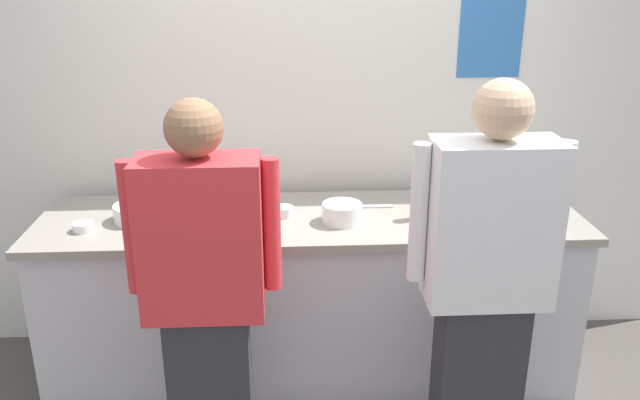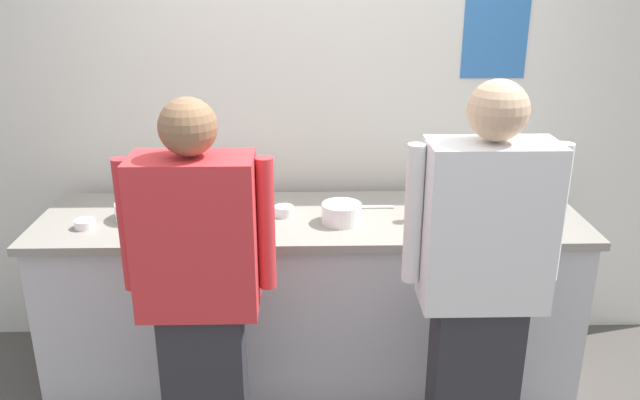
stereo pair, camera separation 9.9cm
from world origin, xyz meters
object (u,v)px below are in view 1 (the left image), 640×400
ramekin_green_sauce (171,201)px  sheet_tray (489,209)px  plate_stack_front (137,213)px  ramekin_orange_sauce (284,211)px  plate_stack_rear (342,213)px  chefs_knife (362,206)px  deli_cup (439,213)px  mixing_bowl_steel (214,211)px  chef_center (486,281)px  squeeze_bottle_primary (419,203)px  chef_near_left (205,294)px  ramekin_red_sauce (83,227)px

ramekin_green_sauce → sheet_tray: bearing=-5.9°
plate_stack_front → ramekin_orange_sauce: plate_stack_front is taller
plate_stack_rear → chefs_knife: bearing=58.9°
ramekin_green_sauce → deli_cup: (1.33, -0.31, 0.03)m
plate_stack_rear → deli_cup: deli_cup is taller
mixing_bowl_steel → deli_cup: bearing=-4.2°
chef_center → deli_cup: bearing=94.8°
plate_stack_front → deli_cup: bearing=-4.2°
squeeze_bottle_primary → ramekin_orange_sauce: bearing=173.2°
chef_near_left → deli_cup: 1.22m
chef_near_left → plate_stack_rear: chef_near_left is taller
ramekin_orange_sauce → deli_cup: size_ratio=1.01×
squeeze_bottle_primary → deli_cup: 0.11m
plate_stack_rear → deli_cup: bearing=-4.1°
chef_center → squeeze_bottle_primary: size_ratio=9.38×
plate_stack_front → squeeze_bottle_primary: 1.37m
ramekin_green_sauce → ramekin_orange_sauce: 0.61m
chef_near_left → ramekin_orange_sauce: chef_near_left is taller
mixing_bowl_steel → chef_near_left: bearing=-87.8°
plate_stack_rear → chefs_knife: size_ratio=0.70×
chef_center → ramekin_green_sauce: chef_center is taller
ramekin_orange_sauce → chef_center: bearing=-42.7°
squeeze_bottle_primary → sheet_tray: bearing=13.5°
plate_stack_rear → chef_center: bearing=-51.1°
plate_stack_front → sheet_tray: plate_stack_front is taller
plate_stack_front → ramekin_orange_sauce: (0.71, 0.02, -0.01)m
chef_near_left → ramekin_red_sauce: 0.86m
squeeze_bottle_primary → chef_near_left: bearing=-146.7°
squeeze_bottle_primary → ramekin_orange_sauce: size_ratio=1.87×
ramekin_green_sauce → chef_near_left: bearing=-73.1°
chef_center → ramekin_red_sauce: chef_center is taller
ramekin_green_sauce → chefs_knife: bearing=-4.5°
plate_stack_front → ramekin_orange_sauce: 0.71m
ramekin_red_sauce → plate_stack_front: bearing=27.5°
ramekin_green_sauce → plate_stack_front: bearing=-122.5°
chef_near_left → sheet_tray: 1.54m
plate_stack_front → mixing_bowl_steel: bearing=-4.4°
plate_stack_front → mixing_bowl_steel: 0.38m
ramekin_red_sauce → ramekin_green_sauce: ramekin_green_sauce is taller
plate_stack_rear → squeeze_bottle_primary: bearing=2.5°
squeeze_bottle_primary → deli_cup: bearing=-28.6°
squeeze_bottle_primary → ramekin_green_sauce: 1.27m
plate_stack_rear → ramekin_orange_sauce: plate_stack_rear is taller
mixing_bowl_steel → deli_cup: size_ratio=3.94×
deli_cup → chefs_knife: (-0.35, 0.23, -0.04)m
ramekin_red_sauce → squeeze_bottle_primary: bearing=2.2°
mixing_bowl_steel → chef_center: bearing=-31.2°
plate_stack_rear → ramekin_orange_sauce: (-0.28, 0.10, -0.02)m
mixing_bowl_steel → squeeze_bottle_primary: squeeze_bottle_primary is taller
mixing_bowl_steel → chefs_knife: size_ratio=1.39×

